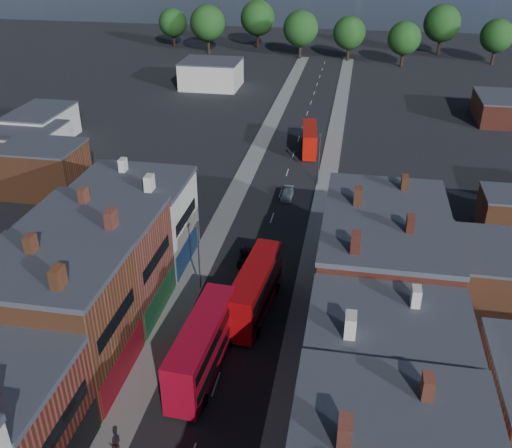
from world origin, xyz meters
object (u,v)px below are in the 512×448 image
at_px(bus_2, 309,139).
at_px(car_3, 287,194).
at_px(car_2, 247,257).
at_px(bus_1, 255,289).
at_px(bus_0, 202,346).

height_order(bus_2, car_3, bus_2).
bearing_deg(car_3, car_2, -97.32).
bearing_deg(car_3, bus_1, -89.26).
bearing_deg(bus_2, car_3, -100.09).
relative_size(bus_0, bus_2, 1.19).
height_order(bus_1, bus_2, bus_1).
bearing_deg(bus_1, car_3, 96.18).
distance_m(bus_1, car_2, 9.91).
distance_m(car_2, car_3, 18.54).
bearing_deg(car_3, bus_2, 86.15).
distance_m(bus_0, car_2, 19.00).
height_order(car_2, car_3, car_2).
bearing_deg(bus_0, car_2, 92.39).
xyz_separation_m(bus_1, bus_2, (1.02, 46.67, -0.41)).
distance_m(bus_2, car_2, 37.62).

